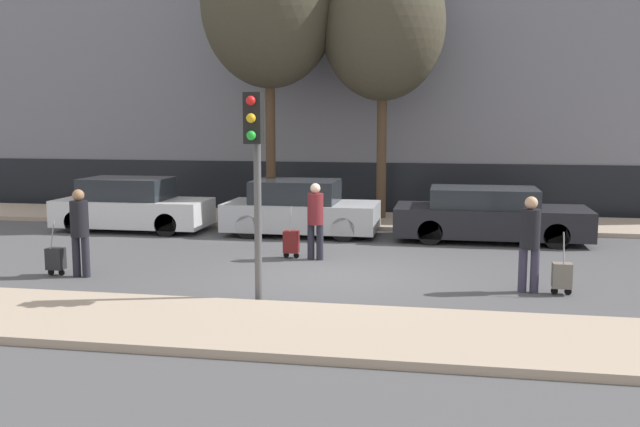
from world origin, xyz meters
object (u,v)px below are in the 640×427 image
parked_car_1 (300,209)px  parked_car_2 (489,216)px  trolley_right (562,276)px  traffic_light (255,154)px  parked_car_0 (132,206)px  pedestrian_right (530,238)px  pedestrian_center (315,217)px  bare_tree_down_street (269,4)px  trolley_left (56,259)px  trolley_center (291,242)px  bare_tree_near_crossing (383,24)px  pedestrian_left (80,228)px

parked_car_1 → parked_car_2: parked_car_1 is taller
trolley_right → traffic_light: bearing=-162.2°
parked_car_0 → parked_car_1: 4.60m
pedestrian_right → parked_car_2: bearing=-79.4°
pedestrian_center → bare_tree_down_street: 7.93m
parked_car_0 → parked_car_2: bearing=0.3°
trolley_right → trolley_left: bearing=-178.8°
parked_car_2 → trolley_center: bearing=-145.0°
trolley_center → bare_tree_near_crossing: bearing=76.7°
parked_car_1 → bare_tree_down_street: bearing=120.6°
parked_car_0 → parked_car_1: parked_car_1 is taller
bare_tree_down_street → pedestrian_right: bearing=-49.2°
pedestrian_right → trolley_right: size_ratio=1.54×
trolley_center → bare_tree_down_street: bare_tree_down_street is taller
parked_car_0 → trolley_left: (0.98, -5.44, -0.33)m
parked_car_2 → trolley_left: parked_car_2 is taller
trolley_right → parked_car_1: bearing=136.9°
trolley_center → traffic_light: bearing=-85.5°
bare_tree_near_crossing → pedestrian_center: bearing=-98.0°
traffic_light → parked_car_2: bearing=59.9°
parked_car_0 → pedestrian_left: bearing=-74.4°
pedestrian_left → trolley_left: size_ratio=1.56×
parked_car_1 → trolley_right: parked_car_1 is taller
traffic_light → parked_car_1: bearing=96.3°
bare_tree_near_crossing → bare_tree_down_street: 3.27m
trolley_center → pedestrian_right: pedestrian_right is taller
trolley_left → trolley_center: trolley_center is taller
pedestrian_left → trolley_left: bearing=-179.9°
parked_car_0 → pedestrian_left: 5.69m
pedestrian_center → trolley_right: size_ratio=1.50×
bare_tree_down_street → trolley_center: bearing=-71.3°
parked_car_2 → pedestrian_left: bearing=-144.8°
trolley_right → bare_tree_near_crossing: bearing=115.8°
parked_car_1 → trolley_right: size_ratio=3.59×
parked_car_2 → trolley_center: (-4.30, -3.02, -0.27)m
trolley_center → traffic_light: (0.31, -3.87, 2.09)m
bare_tree_near_crossing → bare_tree_down_street: (-3.19, -0.41, 0.59)m
trolley_right → traffic_light: 5.63m
pedestrian_right → bare_tree_near_crossing: 9.85m
trolley_left → pedestrian_right: pedestrian_right is taller
traffic_light → bare_tree_near_crossing: bare_tree_near_crossing is taller
parked_car_0 → traffic_light: size_ratio=1.19×
parked_car_2 → pedestrian_right: (0.42, -5.24, 0.33)m
pedestrian_center → parked_car_1: bearing=114.9°
bare_tree_down_street → parked_car_1: bearing=-59.4°
pedestrian_center → traffic_light: 4.10m
pedestrian_center → trolley_right: bearing=-18.0°
pedestrian_left → bare_tree_near_crossing: bare_tree_near_crossing is taller
parked_car_1 → trolley_center: 3.12m
pedestrian_center → trolley_left: bearing=-145.4°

